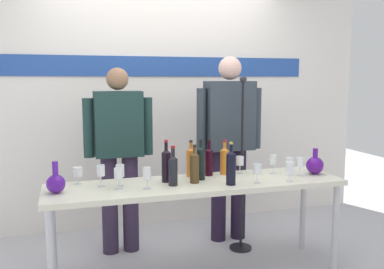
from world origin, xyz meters
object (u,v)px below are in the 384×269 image
(wine_glass_right_5, at_px, (300,162))
(wine_bottle_6, at_px, (195,166))
(decanter_blue_left, at_px, (56,183))
(wine_glass_right_3, at_px, (240,161))
(wine_glass_left_2, at_px, (78,172))
(display_table, at_px, (198,190))
(presenter_right, at_px, (229,136))
(wine_bottle_2, at_px, (231,167))
(wine_bottle_7, at_px, (191,161))
(wine_glass_left_0, at_px, (147,174))
(wine_bottle_4, at_px, (166,164))
(wine_bottle_0, at_px, (173,169))
(wine_bottle_3, at_px, (201,162))
(wine_glass_right_2, at_px, (289,163))
(wine_glass_right_1, at_px, (273,160))
(wine_glass_left_1, at_px, (118,174))
(wine_glass_left_4, at_px, (101,171))
(wine_bottle_1, at_px, (224,160))
(wine_glass_right_4, at_px, (290,168))
(wine_bottle_5, at_px, (209,160))
(wine_glass_left_3, at_px, (120,171))
(microphone_stand, at_px, (241,193))
(decanter_blue_right, at_px, (315,165))
(presenter_left, at_px, (119,149))
(wine_glass_right_0, at_px, (257,169))

(wine_glass_right_5, bearing_deg, wine_bottle_6, 178.58)
(decanter_blue_left, xyz_separation_m, wine_glass_right_3, (1.45, 0.19, 0.03))
(wine_glass_left_2, bearing_deg, display_table, -12.75)
(presenter_right, xyz_separation_m, wine_bottle_2, (-0.30, -0.79, -0.12))
(wine_bottle_7, relative_size, wine_glass_left_0, 1.85)
(wine_bottle_4, bearing_deg, wine_bottle_0, -79.30)
(wine_bottle_0, relative_size, wine_glass_right_3, 2.02)
(wine_bottle_3, bearing_deg, wine_glass_right_3, 15.11)
(wine_glass_right_2, bearing_deg, wine_bottle_3, 173.15)
(wine_bottle_7, bearing_deg, wine_bottle_3, -72.11)
(wine_bottle_0, bearing_deg, wine_glass_right_1, 8.65)
(wine_glass_right_3, xyz_separation_m, wine_glass_right_5, (0.44, -0.21, 0.00))
(presenter_right, height_order, wine_bottle_2, presenter_right)
(wine_glass_left_1, bearing_deg, presenter_right, 31.45)
(wine_bottle_0, height_order, wine_glass_left_0, wine_bottle_0)
(wine_bottle_6, height_order, wine_glass_left_1, wine_bottle_6)
(wine_bottle_7, relative_size, wine_glass_right_2, 1.94)
(wine_glass_left_4, bearing_deg, wine_bottle_1, 6.47)
(wine_glass_right_4, bearing_deg, wine_bottle_3, 158.39)
(display_table, height_order, wine_glass_left_0, wine_glass_left_0)
(wine_bottle_5, height_order, wine_glass_left_3, wine_bottle_5)
(wine_glass_right_1, bearing_deg, microphone_stand, 117.76)
(decanter_blue_right, xyz_separation_m, wine_bottle_3, (-0.97, 0.09, 0.06))
(wine_bottle_7, bearing_deg, wine_glass_right_3, -3.72)
(wine_bottle_1, relative_size, wine_bottle_5, 0.97)
(wine_bottle_0, xyz_separation_m, wine_glass_right_4, (0.89, -0.13, -0.02))
(wine_bottle_0, relative_size, wine_bottle_1, 1.04)
(wine_bottle_6, distance_m, wine_glass_left_2, 0.87)
(presenter_right, relative_size, wine_bottle_5, 5.88)
(presenter_left, xyz_separation_m, wine_glass_right_4, (1.20, -0.83, -0.07))
(wine_glass_left_4, xyz_separation_m, wine_glass_right_2, (1.49, -0.09, -0.01))
(display_table, distance_m, wine_glass_right_3, 0.49)
(wine_bottle_3, xyz_separation_m, wine_glass_left_1, (-0.65, -0.11, -0.03))
(decanter_blue_left, xyz_separation_m, wine_glass_right_5, (1.89, -0.02, 0.04))
(wine_bottle_5, height_order, microphone_stand, microphone_stand)
(wine_bottle_3, height_order, microphone_stand, microphone_stand)
(wine_bottle_3, relative_size, wine_glass_right_1, 1.97)
(decanter_blue_right, height_order, wine_bottle_5, wine_bottle_5)
(decanter_blue_right, distance_m, wine_bottle_2, 0.82)
(decanter_blue_left, height_order, wine_glass_left_2, decanter_blue_left)
(wine_bottle_1, relative_size, wine_glass_right_1, 1.79)
(wine_bottle_5, bearing_deg, microphone_stand, 27.40)
(wine_bottle_7, bearing_deg, wine_glass_right_0, -40.89)
(presenter_right, distance_m, wine_glass_left_3, 1.26)
(wine_bottle_5, distance_m, wine_glass_right_1, 0.54)
(presenter_right, xyz_separation_m, wine_bottle_6, (-0.54, -0.66, -0.13))
(wine_bottle_0, bearing_deg, wine_glass_left_0, -169.11)
(wine_bottle_4, bearing_deg, wine_bottle_5, 16.25)
(wine_glass_right_4, bearing_deg, wine_bottle_5, 145.26)
(wine_glass_left_1, relative_size, wine_glass_left_4, 0.96)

